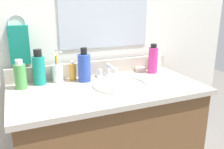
{
  "coord_description": "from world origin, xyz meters",
  "views": [
    {
      "loc": [
        -0.47,
        -1.18,
        1.21
      ],
      "look_at": [
        0.02,
        0.0,
        0.83
      ],
      "focal_mm": 38.89,
      "sensor_mm": 36.0,
      "label": 1
    }
  ],
  "objects_px": {
    "bottle_oil_amber": "(73,72)",
    "soap_bar": "(140,69)",
    "bottle_toner_green": "(20,76)",
    "hand_towel": "(19,45)",
    "faucet": "(108,72)",
    "cup_white_ceramic": "(58,72)",
    "bottle_soap_pink": "(153,59)",
    "bottle_lotion_white": "(156,60)",
    "bottle_shampoo_blue": "(84,67)",
    "bottle_mouthwash_teal": "(39,69)"
  },
  "relations": [
    {
      "from": "hand_towel",
      "to": "bottle_toner_green",
      "type": "height_order",
      "value": "hand_towel"
    },
    {
      "from": "faucet",
      "to": "soap_bar",
      "type": "distance_m",
      "value": 0.25
    },
    {
      "from": "bottle_toner_green",
      "to": "bottle_lotion_white",
      "type": "distance_m",
      "value": 0.9
    },
    {
      "from": "bottle_soap_pink",
      "to": "bottle_lotion_white",
      "type": "height_order",
      "value": "bottle_soap_pink"
    },
    {
      "from": "bottle_shampoo_blue",
      "to": "cup_white_ceramic",
      "type": "relative_size",
      "value": 1.06
    },
    {
      "from": "bottle_oil_amber",
      "to": "soap_bar",
      "type": "distance_m",
      "value": 0.48
    },
    {
      "from": "bottle_toner_green",
      "to": "bottle_shampoo_blue",
      "type": "height_order",
      "value": "bottle_shampoo_blue"
    },
    {
      "from": "bottle_oil_amber",
      "to": "bottle_lotion_white",
      "type": "height_order",
      "value": "bottle_lotion_white"
    },
    {
      "from": "bottle_mouthwash_teal",
      "to": "bottle_toner_green",
      "type": "xyz_separation_m",
      "value": [
        -0.1,
        -0.03,
        -0.02
      ]
    },
    {
      "from": "bottle_toner_green",
      "to": "hand_towel",
      "type": "bearing_deg",
      "value": 82.79
    },
    {
      "from": "bottle_soap_pink",
      "to": "cup_white_ceramic",
      "type": "xyz_separation_m",
      "value": [
        -0.62,
        0.05,
        -0.03
      ]
    },
    {
      "from": "faucet",
      "to": "bottle_lotion_white",
      "type": "distance_m",
      "value": 0.37
    },
    {
      "from": "soap_bar",
      "to": "hand_towel",
      "type": "bearing_deg",
      "value": 175.6
    },
    {
      "from": "hand_towel",
      "to": "bottle_toner_green",
      "type": "bearing_deg",
      "value": -97.21
    },
    {
      "from": "hand_towel",
      "to": "bottle_shampoo_blue",
      "type": "relative_size",
      "value": 1.09
    },
    {
      "from": "bottle_lotion_white",
      "to": "soap_bar",
      "type": "height_order",
      "value": "bottle_lotion_white"
    },
    {
      "from": "soap_bar",
      "to": "cup_white_ceramic",
      "type": "bearing_deg",
      "value": -178.17
    },
    {
      "from": "bottle_shampoo_blue",
      "to": "hand_towel",
      "type": "bearing_deg",
      "value": 160.05
    },
    {
      "from": "hand_towel",
      "to": "cup_white_ceramic",
      "type": "distance_m",
      "value": 0.26
    },
    {
      "from": "hand_towel",
      "to": "soap_bar",
      "type": "relative_size",
      "value": 3.44
    },
    {
      "from": "bottle_soap_pink",
      "to": "bottle_mouthwash_teal",
      "type": "bearing_deg",
      "value": 176.56
    },
    {
      "from": "bottle_shampoo_blue",
      "to": "faucet",
      "type": "bearing_deg",
      "value": 13.08
    },
    {
      "from": "faucet",
      "to": "bottle_oil_amber",
      "type": "relative_size",
      "value": 1.36
    },
    {
      "from": "bottle_lotion_white",
      "to": "cup_white_ceramic",
      "type": "xyz_separation_m",
      "value": [
        -0.69,
        -0.02,
        -0.0
      ]
    },
    {
      "from": "bottle_shampoo_blue",
      "to": "bottle_oil_amber",
      "type": "bearing_deg",
      "value": 142.15
    },
    {
      "from": "bottle_toner_green",
      "to": "soap_bar",
      "type": "bearing_deg",
      "value": 4.25
    },
    {
      "from": "bottle_toner_green",
      "to": "soap_bar",
      "type": "height_order",
      "value": "bottle_toner_green"
    },
    {
      "from": "bottle_soap_pink",
      "to": "bottle_shampoo_blue",
      "type": "xyz_separation_m",
      "value": [
        -0.47,
        0.0,
        -0.0
      ]
    },
    {
      "from": "faucet",
      "to": "bottle_mouthwash_teal",
      "type": "bearing_deg",
      "value": 179.49
    },
    {
      "from": "bottle_mouthwash_teal",
      "to": "bottle_oil_amber",
      "type": "bearing_deg",
      "value": 1.03
    },
    {
      "from": "bottle_lotion_white",
      "to": "bottle_mouthwash_teal",
      "type": "bearing_deg",
      "value": -178.07
    },
    {
      "from": "hand_towel",
      "to": "soap_bar",
      "type": "bearing_deg",
      "value": -4.4
    },
    {
      "from": "bottle_toner_green",
      "to": "faucet",
      "type": "bearing_deg",
      "value": 3.37
    },
    {
      "from": "bottle_mouthwash_teal",
      "to": "cup_white_ceramic",
      "type": "relative_size",
      "value": 1.06
    },
    {
      "from": "hand_towel",
      "to": "bottle_soap_pink",
      "type": "distance_m",
      "value": 0.83
    },
    {
      "from": "bottle_oil_amber",
      "to": "soap_bar",
      "type": "xyz_separation_m",
      "value": [
        0.48,
        0.02,
        -0.04
      ]
    },
    {
      "from": "hand_towel",
      "to": "faucet",
      "type": "xyz_separation_m",
      "value": [
        0.51,
        -0.08,
        -0.19
      ]
    },
    {
      "from": "bottle_mouthwash_teal",
      "to": "bottle_soap_pink",
      "type": "height_order",
      "value": "bottle_mouthwash_teal"
    },
    {
      "from": "faucet",
      "to": "cup_white_ceramic",
      "type": "relative_size",
      "value": 0.84
    },
    {
      "from": "faucet",
      "to": "bottle_oil_amber",
      "type": "bearing_deg",
      "value": 178.2
    },
    {
      "from": "bottle_oil_amber",
      "to": "bottle_lotion_white",
      "type": "bearing_deg",
      "value": 2.23
    },
    {
      "from": "hand_towel",
      "to": "bottle_shampoo_blue",
      "type": "height_order",
      "value": "hand_towel"
    },
    {
      "from": "bottle_mouthwash_teal",
      "to": "cup_white_ceramic",
      "type": "bearing_deg",
      "value": 2.61
    },
    {
      "from": "bottle_shampoo_blue",
      "to": "soap_bar",
      "type": "relative_size",
      "value": 3.15
    },
    {
      "from": "cup_white_ceramic",
      "to": "bottle_mouthwash_teal",
      "type": "bearing_deg",
      "value": -177.39
    },
    {
      "from": "faucet",
      "to": "bottle_toner_green",
      "type": "distance_m",
      "value": 0.53
    },
    {
      "from": "cup_white_ceramic",
      "to": "bottle_shampoo_blue",
      "type": "bearing_deg",
      "value": -17.63
    },
    {
      "from": "faucet",
      "to": "bottle_toner_green",
      "type": "height_order",
      "value": "bottle_toner_green"
    },
    {
      "from": "faucet",
      "to": "cup_white_ceramic",
      "type": "xyz_separation_m",
      "value": [
        -0.32,
        0.01,
        0.03
      ]
    },
    {
      "from": "faucet",
      "to": "soap_bar",
      "type": "xyz_separation_m",
      "value": [
        0.25,
        0.03,
        -0.02
      ]
    }
  ]
}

